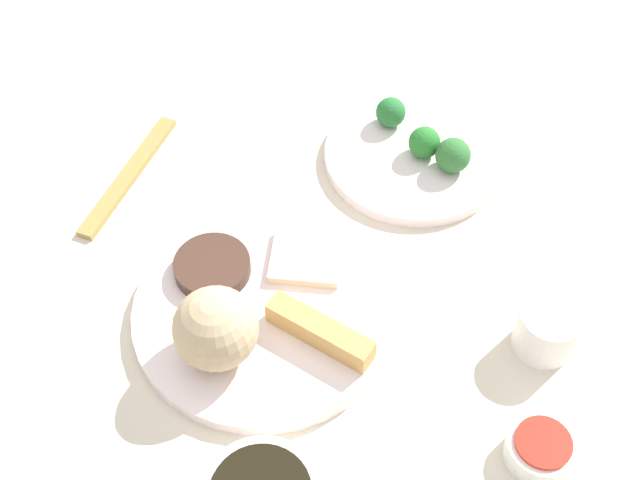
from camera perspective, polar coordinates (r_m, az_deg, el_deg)
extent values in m
cube|color=beige|center=(0.88, -1.88, -5.78)|extent=(2.20, 2.20, 0.02)
cylinder|color=white|center=(0.87, -3.81, -4.73)|extent=(0.27, 0.27, 0.02)
sphere|color=tan|center=(0.80, -7.23, -6.09)|extent=(0.08, 0.08, 0.08)
cube|color=tan|center=(0.82, -0.01, -6.34)|extent=(0.07, 0.11, 0.03)
cube|color=beige|center=(0.89, -0.96, -1.21)|extent=(0.07, 0.08, 0.01)
cylinder|color=#432B20|center=(0.89, -7.45, -1.84)|extent=(0.08, 0.08, 0.02)
cylinder|color=white|center=(1.02, 6.51, 5.79)|extent=(0.22, 0.22, 0.01)
sphere|color=#306E31|center=(0.99, 9.17, 5.80)|extent=(0.04, 0.04, 0.04)
sphere|color=#27742B|center=(1.00, 7.23, 6.71)|extent=(0.04, 0.04, 0.04)
sphere|color=#256B2F|center=(1.03, 4.91, 8.79)|extent=(0.04, 0.04, 0.04)
cylinder|color=white|center=(0.81, 14.96, -13.82)|extent=(0.06, 0.06, 0.03)
cylinder|color=red|center=(0.79, 15.18, -13.35)|extent=(0.05, 0.05, 0.00)
cylinder|color=white|center=(0.86, 15.37, -6.03)|extent=(0.06, 0.06, 0.05)
cube|color=olive|center=(1.02, -13.05, 4.40)|extent=(0.20, 0.07, 0.01)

